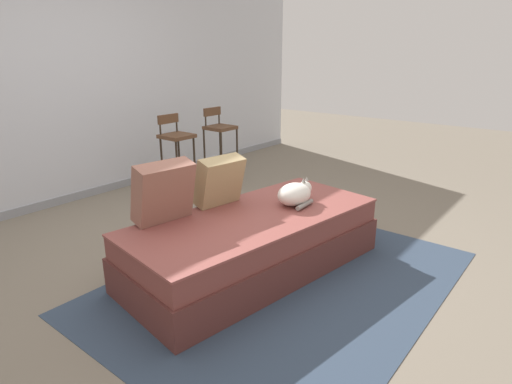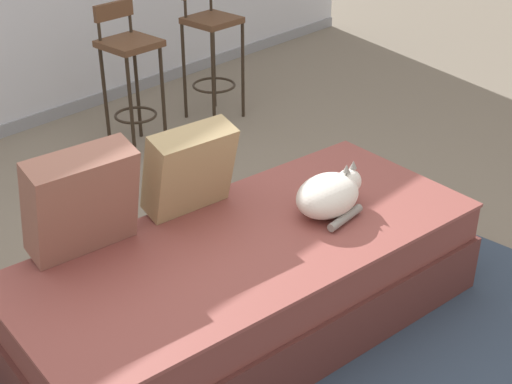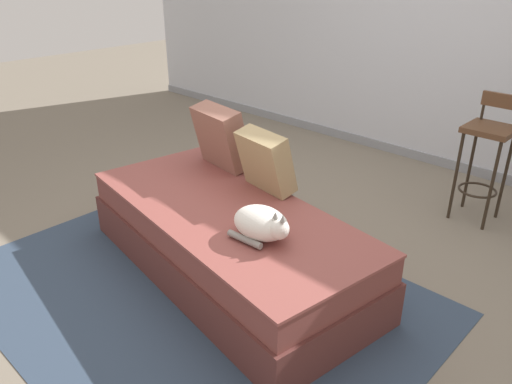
{
  "view_description": "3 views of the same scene",
  "coord_description": "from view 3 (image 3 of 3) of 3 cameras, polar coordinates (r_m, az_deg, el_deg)",
  "views": [
    {
      "loc": [
        -2.31,
        -2.27,
        1.62
      ],
      "look_at": [
        0.15,
        -0.3,
        0.57
      ],
      "focal_mm": 30.0,
      "sensor_mm": 36.0,
      "label": 1
    },
    {
      "loc": [
        -1.79,
        -2.07,
        2.02
      ],
      "look_at": [
        0.15,
        -0.3,
        0.57
      ],
      "focal_mm": 50.0,
      "sensor_mm": 36.0,
      "label": 2
    },
    {
      "loc": [
        1.96,
        -2.2,
        1.82
      ],
      "look_at": [
        0.15,
        -0.3,
        0.57
      ],
      "focal_mm": 35.0,
      "sensor_mm": 36.0,
      "label": 3
    }
  ],
  "objects": [
    {
      "name": "throw_pillow_corner",
      "position": [
        3.5,
        -4.04,
        6.28
      ],
      "size": [
        0.45,
        0.3,
        0.44
      ],
      "color": "#936051",
      "rests_on": "couch"
    },
    {
      "name": "couch",
      "position": [
        3.1,
        -3.3,
        -5.47
      ],
      "size": [
        2.11,
        1.17,
        0.45
      ],
      "color": "brown",
      "rests_on": "ground"
    },
    {
      "name": "wall_back_panel",
      "position": [
        4.89,
        20.77,
        17.84
      ],
      "size": [
        8.0,
        0.1,
        2.6
      ],
      "primitive_type": "cube",
      "color": "silver",
      "rests_on": "ground"
    },
    {
      "name": "throw_pillow_middle",
      "position": [
        3.13,
        1.13,
        3.53
      ],
      "size": [
        0.4,
        0.28,
        0.4
      ],
      "color": "tan",
      "rests_on": "couch"
    },
    {
      "name": "cat",
      "position": [
        2.64,
        0.72,
        -3.64
      ],
      "size": [
        0.36,
        0.26,
        0.2
      ],
      "color": "white",
      "rests_on": "couch"
    },
    {
      "name": "ground_plane",
      "position": [
        3.46,
        1.64,
        -6.26
      ],
      "size": [
        16.0,
        16.0,
        0.0
      ],
      "primitive_type": "plane",
      "color": "slate",
      "rests_on": "ground"
    },
    {
      "name": "wall_baseboard_trim",
      "position": [
        5.13,
        18.37,
        3.89
      ],
      "size": [
        8.0,
        0.02,
        0.09
      ],
      "primitive_type": "cube",
      "color": "gray",
      "rests_on": "ground"
    },
    {
      "name": "bar_stool_near_window",
      "position": [
        3.97,
        24.93,
        4.75
      ],
      "size": [
        0.32,
        0.32,
        0.94
      ],
      "color": "#2D2319",
      "rests_on": "ground"
    },
    {
      "name": "area_rug",
      "position": [
        3.07,
        -7.35,
        -11.15
      ],
      "size": [
        2.7,
        1.98,
        0.01
      ],
      "primitive_type": "cube",
      "color": "#334256",
      "rests_on": "ground"
    }
  ]
}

